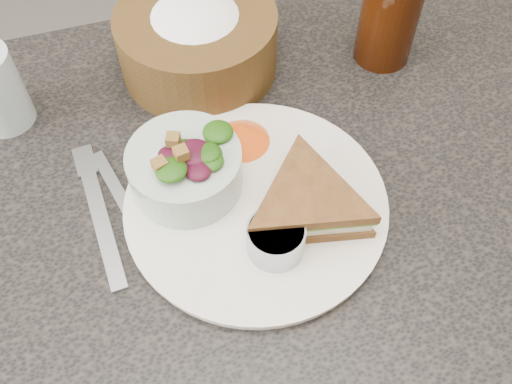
{
  "coord_description": "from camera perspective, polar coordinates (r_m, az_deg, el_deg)",
  "views": [
    {
      "loc": [
        -0.1,
        -0.35,
        1.28
      ],
      "look_at": [
        0.0,
        -0.02,
        0.78
      ],
      "focal_mm": 40.0,
      "sensor_mm": 36.0,
      "label": 1
    }
  ],
  "objects": [
    {
      "name": "fork",
      "position": [
        0.64,
        -15.21,
        -2.81
      ],
      "size": [
        0.03,
        0.18,
        0.0
      ],
      "primitive_type": "cube",
      "rotation": [
        0.0,
        0.0,
        0.07
      ],
      "color": "#A3A7AE",
      "rests_on": "dining_table"
    },
    {
      "name": "salad_bowl",
      "position": [
        0.61,
        -7.17,
        2.83
      ],
      "size": [
        0.12,
        0.12,
        0.07
      ],
      "primitive_type": null,
      "rotation": [
        0.0,
        0.0,
        0.0
      ],
      "color": "#A2B4AA",
      "rests_on": "dinner_plate"
    },
    {
      "name": "cola_glass",
      "position": [
        0.77,
        13.2,
        16.75
      ],
      "size": [
        0.08,
        0.08,
        0.13
      ],
      "primitive_type": null,
      "rotation": [
        0.0,
        0.0,
        0.07
      ],
      "color": "black",
      "rests_on": "dining_table"
    },
    {
      "name": "dinner_plate",
      "position": [
        0.63,
        0.0,
        -1.24
      ],
      "size": [
        0.28,
        0.28,
        0.01
      ],
      "primitive_type": "cylinder",
      "color": "silver",
      "rests_on": "dining_table"
    },
    {
      "name": "dining_table",
      "position": [
        0.97,
        -0.43,
        -12.82
      ],
      "size": [
        1.0,
        0.7,
        0.75
      ],
      "primitive_type": "cube",
      "color": "black",
      "rests_on": "floor"
    },
    {
      "name": "orange_wedge",
      "position": [
        0.66,
        -1.47,
        5.92
      ],
      "size": [
        0.1,
        0.1,
        0.03
      ],
      "primitive_type": "cone",
      "rotation": [
        0.0,
        0.0,
        0.7
      ],
      "color": "#FF5512",
      "rests_on": "dinner_plate"
    },
    {
      "name": "dressing_ramekin",
      "position": [
        0.58,
        2.0,
        -4.72
      ],
      "size": [
        0.07,
        0.07,
        0.04
      ],
      "primitive_type": "cylinder",
      "rotation": [
        0.0,
        0.0,
        0.14
      ],
      "color": "#989CA7",
      "rests_on": "dinner_plate"
    },
    {
      "name": "sandwich",
      "position": [
        0.6,
        5.18,
        -1.04
      ],
      "size": [
        0.18,
        0.18,
        0.04
      ],
      "primitive_type": null,
      "rotation": [
        0.0,
        0.0,
        -0.2
      ],
      "color": "brown",
      "rests_on": "dinner_plate"
    },
    {
      "name": "knife",
      "position": [
        0.64,
        -12.14,
        -2.78
      ],
      "size": [
        0.06,
        0.21,
        0.0
      ],
      "primitive_type": "cube",
      "rotation": [
        0.0,
        0.0,
        0.24
      ],
      "color": "#A6ABB3",
      "rests_on": "dining_table"
    },
    {
      "name": "bread_basket",
      "position": [
        0.74,
        -5.96,
        15.55
      ],
      "size": [
        0.24,
        0.24,
        0.11
      ],
      "primitive_type": null,
      "rotation": [
        0.0,
        0.0,
        -0.21
      ],
      "color": "brown",
      "rests_on": "dining_table"
    }
  ]
}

